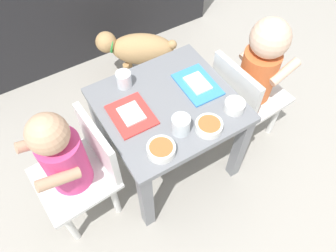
% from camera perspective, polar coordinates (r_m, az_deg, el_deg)
% --- Properties ---
extents(ground_plane, '(7.00, 7.00, 0.00)m').
position_cam_1_polar(ground_plane, '(1.59, -0.00, -5.94)').
color(ground_plane, '#9E998E').
extents(dining_table, '(0.52, 0.49, 0.43)m').
position_cam_1_polar(dining_table, '(1.30, -0.00, 1.71)').
color(dining_table, slate).
rests_on(dining_table, ground).
extents(seated_child_left, '(0.30, 0.30, 0.64)m').
position_cam_1_polar(seated_child_left, '(1.19, -17.19, -5.59)').
color(seated_child_left, silver).
rests_on(seated_child_left, ground).
extents(seated_child_right, '(0.30, 0.30, 0.66)m').
position_cam_1_polar(seated_child_right, '(1.43, 15.49, 9.40)').
color(seated_child_right, silver).
rests_on(seated_child_right, ground).
extents(dog, '(0.40, 0.32, 0.32)m').
position_cam_1_polar(dog, '(1.79, -5.32, 13.27)').
color(dog, tan).
rests_on(dog, ground).
extents(food_tray_left, '(0.15, 0.18, 0.02)m').
position_cam_1_polar(food_tray_left, '(1.20, -6.47, 2.00)').
color(food_tray_left, red).
rests_on(food_tray_left, dining_table).
extents(food_tray_right, '(0.14, 0.20, 0.02)m').
position_cam_1_polar(food_tray_right, '(1.30, 5.22, 7.35)').
color(food_tray_right, '#388CD8').
rests_on(food_tray_right, dining_table).
extents(water_cup_left, '(0.07, 0.07, 0.07)m').
position_cam_1_polar(water_cup_left, '(1.14, 2.26, 0.08)').
color(water_cup_left, white).
rests_on(water_cup_left, dining_table).
extents(water_cup_right, '(0.06, 0.06, 0.07)m').
position_cam_1_polar(water_cup_right, '(1.29, -7.76, 7.98)').
color(water_cup_right, white).
rests_on(water_cup_right, dining_table).
extents(veggie_bowl_near, '(0.08, 0.08, 0.04)m').
position_cam_1_polar(veggie_bowl_near, '(1.23, 11.65, 3.52)').
color(veggie_bowl_near, white).
rests_on(veggie_bowl_near, dining_table).
extents(veggie_bowl_far, '(0.10, 0.10, 0.04)m').
position_cam_1_polar(veggie_bowl_far, '(1.09, -1.21, -4.15)').
color(veggie_bowl_far, white).
rests_on(veggie_bowl_far, dining_table).
extents(cereal_bowl_right_side, '(0.10, 0.10, 0.03)m').
position_cam_1_polar(cereal_bowl_right_side, '(1.16, 7.22, -0.02)').
color(cereal_bowl_right_side, white).
rests_on(cereal_bowl_right_side, dining_table).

